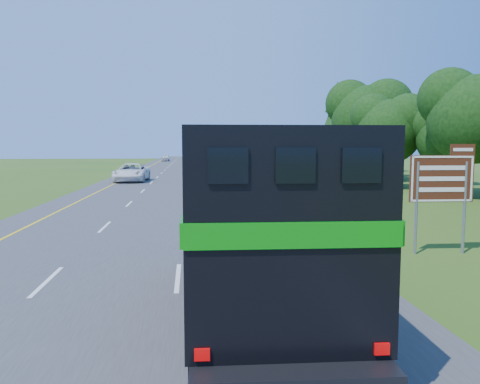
{
  "coord_description": "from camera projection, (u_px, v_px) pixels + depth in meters",
  "views": [
    {
      "loc": [
        2.21,
        -2.37,
        3.82
      ],
      "look_at": [
        4.55,
        19.47,
        1.68
      ],
      "focal_mm": 35.0,
      "sensor_mm": 36.0,
      "label": 1
    }
  ],
  "objects": [
    {
      "name": "road",
      "position": [
        170.0,
        181.0,
        51.96
      ],
      "size": [
        15.0,
        260.0,
        0.04
      ],
      "primitive_type": "cube",
      "color": "#38383A",
      "rests_on": "ground"
    },
    {
      "name": "lane_markings",
      "position": [
        170.0,
        181.0,
        51.96
      ],
      "size": [
        11.15,
        260.0,
        0.01
      ],
      "color": "yellow",
      "rests_on": "road"
    },
    {
      "name": "horse_truck",
      "position": [
        259.0,
        222.0,
        10.07
      ],
      "size": [
        3.17,
        9.26,
        4.06
      ],
      "rotation": [
        0.0,
        0.0,
        -0.03
      ],
      "color": "black",
      "rests_on": "road"
    },
    {
      "name": "white_suv",
      "position": [
        132.0,
        172.0,
        50.75
      ],
      "size": [
        3.57,
        7.17,
        1.95
      ],
      "primitive_type": "imported",
      "rotation": [
        0.0,
        0.0,
        -0.05
      ],
      "color": "white",
      "rests_on": "road"
    },
    {
      "name": "far_car",
      "position": [
        166.0,
        158.0,
        121.32
      ],
      "size": [
        2.01,
        4.99,
        1.7
      ],
      "primitive_type": "imported",
      "rotation": [
        0.0,
        0.0,
        0.0
      ],
      "color": "silver",
      "rests_on": "road"
    },
    {
      "name": "exit_sign",
      "position": [
        443.0,
        183.0,
        16.48
      ],
      "size": [
        2.31,
        0.18,
        3.91
      ],
      "rotation": [
        0.0,
        0.0,
        -0.04
      ],
      "color": "gray",
      "rests_on": "ground"
    }
  ]
}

